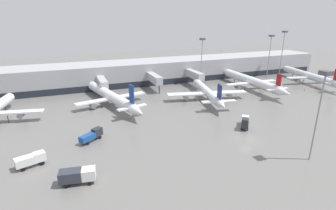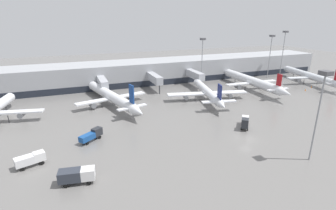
{
  "view_description": "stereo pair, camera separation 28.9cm",
  "coord_description": "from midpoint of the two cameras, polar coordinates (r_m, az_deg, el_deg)",
  "views": [
    {
      "loc": [
        -36.92,
        -44.5,
        26.94
      ],
      "look_at": [
        -11.33,
        21.08,
        3.0
      ],
      "focal_mm": 28.0,
      "sensor_mm": 36.0,
      "label": 1
    },
    {
      "loc": [
        -36.65,
        -44.6,
        26.94
      ],
      "look_at": [
        -11.33,
        21.08,
        3.0
      ],
      "focal_mm": 28.0,
      "sensor_mm": 36.0,
      "label": 2
    }
  ],
  "objects": [
    {
      "name": "terminal_building",
      "position": [
        114.75,
        -2.02,
        7.49
      ],
      "size": [
        160.0,
        28.1,
        9.0
      ],
      "color": "#9EA0A5",
      "rests_on": "ground_plane"
    },
    {
      "name": "apron_light_mast_2",
      "position": [
        127.03,
        21.61,
        12.14
      ],
      "size": [
        1.8,
        1.8,
        19.18
      ],
      "color": "gray",
      "rests_on": "ground_plane"
    },
    {
      "name": "parked_jet_0",
      "position": [
        105.97,
        17.85,
        4.96
      ],
      "size": [
        21.82,
        40.27,
        8.8
      ],
      "rotation": [
        0.0,
        0.0,
        1.55
      ],
      "color": "silver",
      "rests_on": "ground_plane"
    },
    {
      "name": "apron_light_mast_3",
      "position": [
        132.63,
        24.05,
        12.53
      ],
      "size": [
        1.8,
        1.8,
        20.76
      ],
      "color": "gray",
      "rests_on": "ground_plane"
    },
    {
      "name": "service_truck_2",
      "position": [
        62.11,
        -16.16,
        -6.28
      ],
      "size": [
        5.63,
        4.72,
        2.5
      ],
      "rotation": [
        0.0,
        0.0,
        0.63
      ],
      "color": "#19478C",
      "rests_on": "ground_plane"
    },
    {
      "name": "parked_jet_3",
      "position": [
        84.95,
        -12.08,
        1.82
      ],
      "size": [
        22.9,
        39.44,
        9.48
      ],
      "rotation": [
        0.0,
        0.0,
        1.82
      ],
      "color": "silver",
      "rests_on": "ground_plane"
    },
    {
      "name": "parked_jet_4",
      "position": [
        124.53,
        28.59,
        5.55
      ],
      "size": [
        20.07,
        37.76,
        8.68
      ],
      "rotation": [
        0.0,
        0.0,
        1.39
      ],
      "color": "silver",
      "rests_on": "ground_plane"
    },
    {
      "name": "apron_light_mast_0",
      "position": [
        55.1,
        30.7,
        2.63
      ],
      "size": [
        1.8,
        1.8,
        17.8
      ],
      "color": "gray",
      "rests_on": "ground_plane"
    },
    {
      "name": "ground_plane",
      "position": [
        63.74,
        16.82,
        -7.08
      ],
      "size": [
        320.0,
        320.0,
        0.0
      ],
      "primitive_type": "plane",
      "color": "slate"
    },
    {
      "name": "parked_jet_1",
      "position": [
        89.05,
        8.71,
        2.78
      ],
      "size": [
        27.22,
        33.02,
        8.21
      ],
      "rotation": [
        0.0,
        0.0,
        1.36
      ],
      "color": "silver",
      "rests_on": "ground_plane"
    },
    {
      "name": "traffic_cone_0",
      "position": [
        112.7,
        27.81,
        2.95
      ],
      "size": [
        0.5,
        0.5,
        0.76
      ],
      "color": "orange",
      "rests_on": "ground_plane"
    },
    {
      "name": "service_truck_3",
      "position": [
        69.28,
        16.55,
        -3.48
      ],
      "size": [
        4.98,
        5.64,
        2.96
      ],
      "rotation": [
        0.0,
        0.0,
        4.04
      ],
      "color": "silver",
      "rests_on": "ground_plane"
    },
    {
      "name": "service_truck_0",
      "position": [
        56.46,
        -27.66,
        -10.39
      ],
      "size": [
        5.56,
        3.39,
        2.38
      ],
      "rotation": [
        0.0,
        0.0,
        0.32
      ],
      "color": "silver",
      "rests_on": "ground_plane"
    },
    {
      "name": "traffic_cone_2",
      "position": [
        118.89,
        28.83,
        3.53
      ],
      "size": [
        0.39,
        0.39,
        0.78
      ],
      "color": "orange",
      "rests_on": "ground_plane"
    },
    {
      "name": "apron_light_mast_1",
      "position": [
        107.58,
        7.59,
        12.13
      ],
      "size": [
        1.8,
        1.8,
        18.8
      ],
      "color": "gray",
      "rests_on": "ground_plane"
    },
    {
      "name": "service_truck_1",
      "position": [
        48.07,
        -19.1,
        -14.18
      ],
      "size": [
        6.17,
        3.05,
        2.6
      ],
      "rotation": [
        0.0,
        0.0,
        6.12
      ],
      "color": "#2D333D",
      "rests_on": "ground_plane"
    }
  ]
}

